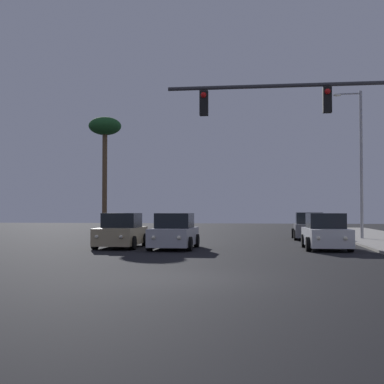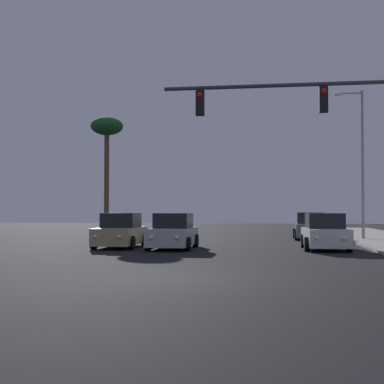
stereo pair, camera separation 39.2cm
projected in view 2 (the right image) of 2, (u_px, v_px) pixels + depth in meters
name	position (u px, v px, depth m)	size (l,w,h in m)	color
ground_plane	(176.00, 278.00, 14.26)	(120.00, 120.00, 0.00)	black
car_tan	(121.00, 232.00, 26.05)	(2.04, 4.33, 1.68)	tan
car_white	(325.00, 233.00, 24.68)	(2.04, 4.34, 1.68)	silver
car_silver	(173.00, 233.00, 25.19)	(2.04, 4.32, 1.68)	#B7B7BC
car_grey	(310.00, 227.00, 33.31)	(2.04, 4.34, 1.68)	slate
traffic_light_mast	(337.00, 124.00, 18.49)	(8.77, 0.36, 6.50)	#38383D
street_lamp	(360.00, 156.00, 32.42)	(1.74, 0.24, 9.00)	#99999E
palm_tree_mid	(107.00, 133.00, 39.61)	(2.40, 2.40, 8.72)	brown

